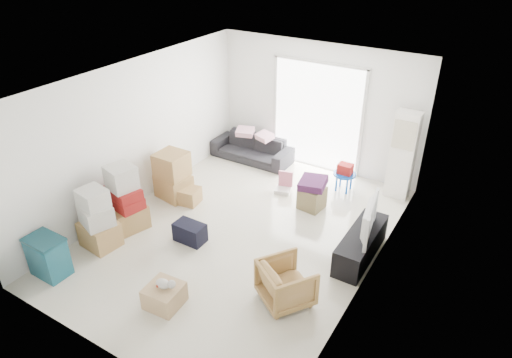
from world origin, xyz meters
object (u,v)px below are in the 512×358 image
object	(u,v)px
tv_console	(361,245)
television	(363,229)
ac_tower	(403,155)
sofa	(252,145)
ottoman	(312,198)
kids_table	(345,172)
wood_crate	(164,296)
armchair	(286,281)
storage_bins	(48,256)

from	to	relation	value
tv_console	television	xyz separation A→B (m)	(0.00, 0.00, 0.30)
ac_tower	sofa	world-z (taller)	ac_tower
tv_console	sofa	distance (m)	3.90
ottoman	kids_table	size ratio (longest dim) A/B	0.72
ottoman	wood_crate	world-z (taller)	ottoman
kids_table	wood_crate	world-z (taller)	kids_table
ac_tower	armchair	distance (m)	3.75
television	sofa	xyz separation A→B (m)	(-3.32, 2.05, -0.18)
tv_console	television	distance (m)	0.30
ottoman	wood_crate	distance (m)	3.43
television	wood_crate	xyz separation A→B (m)	(-1.98, -2.44, -0.38)
television	sofa	size ratio (longest dim) A/B	0.54
armchair	ottoman	size ratio (longest dim) A/B	1.65
armchair	television	bearing A→B (deg)	-76.33
armchair	storage_bins	world-z (taller)	armchair
sofa	kids_table	size ratio (longest dim) A/B	3.12
television	ottoman	distance (m)	1.62
storage_bins	sofa	bearing A→B (deg)	83.20
kids_table	tv_console	bearing A→B (deg)	-61.02
storage_bins	wood_crate	size ratio (longest dim) A/B	1.39
television	kids_table	xyz separation A→B (m)	(-1.02, 1.84, -0.12)
sofa	kids_table	bearing A→B (deg)	-5.48
kids_table	armchair	bearing A→B (deg)	-82.15
storage_bins	wood_crate	world-z (taller)	storage_bins
ac_tower	storage_bins	bearing A→B (deg)	-127.31
ac_tower	kids_table	size ratio (longest dim) A/B	2.98
sofa	wood_crate	distance (m)	4.69
television	ottoman	bearing A→B (deg)	44.40
kids_table	wood_crate	size ratio (longest dim) A/B	1.23
sofa	ottoman	xyz separation A→B (m)	(2.03, -1.13, -0.15)
ac_tower	wood_crate	size ratio (longest dim) A/B	3.69
ac_tower	tv_console	size ratio (longest dim) A/B	1.24
wood_crate	ottoman	bearing A→B (deg)	78.41
ac_tower	storage_bins	xyz separation A→B (m)	(-3.85, -5.05, -0.54)
tv_console	sofa	size ratio (longest dim) A/B	0.77
armchair	ottoman	bearing A→B (deg)	-38.72
tv_console	wood_crate	size ratio (longest dim) A/B	2.97
television	armchair	bearing A→B (deg)	149.17
ac_tower	television	bearing A→B (deg)	-88.70
television	sofa	bearing A→B (deg)	48.16
television	armchair	world-z (taller)	armchair
armchair	ottoman	world-z (taller)	armchair
storage_bins	ottoman	xyz separation A→B (m)	(2.61, 3.77, -0.12)
sofa	armchair	world-z (taller)	sofa
sofa	ottoman	size ratio (longest dim) A/B	4.33
sofa	wood_crate	xyz separation A→B (m)	(1.34, -4.49, -0.20)
tv_console	ottoman	world-z (taller)	tv_console
television	kids_table	world-z (taller)	television
ac_tower	television	world-z (taller)	ac_tower
armchair	ottoman	xyz separation A→B (m)	(-0.73, 2.40, -0.14)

